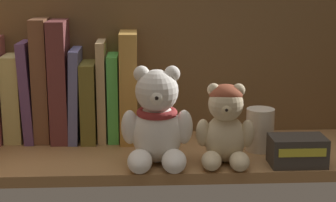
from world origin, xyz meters
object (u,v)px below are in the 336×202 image
Objects in this scene: book_8 at (103,89)px; teddy_bear_larger at (157,123)px; book_3 at (30,90)px; book_9 at (114,96)px; book_1 at (0,88)px; book_6 at (76,93)px; book_4 at (43,79)px; book_2 at (15,97)px; book_7 at (90,99)px; book_10 at (129,85)px; small_product_box at (297,151)px; pillar_candle at (260,130)px; teddy_bear_smaller at (225,126)px; book_5 at (61,80)px.

book_8 is 20.15cm from teddy_bear_larger.
book_3 and book_8 have the same top height.
book_1 is at bearing 180.00° from book_9.
book_4 is at bearing 180.00° from book_6.
book_2 is 1.00× the size of book_9.
book_7 is 0.72× the size of book_10.
book_7 is 0.79× the size of book_8.
small_product_box is at bearing -29.87° from book_9.
pillar_candle is 0.84× the size of small_product_box.
book_7 is at bearing 127.61° from teddy_bear_larger.
teddy_bear_smaller is (20.28, -17.27, -1.85)cm from book_9.
small_product_box is (24.61, -1.86, -4.88)cm from teddy_bear_larger.
book_4 is at bearing 153.29° from teddy_bear_smaller.
book_2 reaches higher than book_7.
teddy_bear_smaller is at bearing -45.15° from book_10.
book_1 is at bearing 151.23° from teddy_bear_larger.
pillar_candle is (7.70, 6.72, -2.71)cm from teddy_bear_smaller.
book_4 is 1.32× the size of book_6.
teddy_bear_larger is 2.14× the size of pillar_candle.
book_9 is 0.79× the size of book_10.
book_10 is at bearing 0.00° from book_9.
book_3 is 0.92× the size of book_10.
teddy_bear_larger is at bearing -161.84° from pillar_candle.
book_2 is 0.71× the size of book_4.
pillar_candle is (42.02, -10.55, -8.12)cm from book_4.
pillar_candle is (47.78, -10.55, -4.55)cm from book_2.
book_2 is at bearing 180.00° from book_9.
book_8 is 28.55cm from teddy_bear_smaller.
book_5 is at bearing 180.00° from book_7.
book_4 is 3.55cm from book_5.
book_5 reaches higher than book_6.
book_2 is 3.29cm from book_3.
book_5 is at bearing 0.00° from book_1.
book_7 is at bearing 145.50° from teddy_bear_smaller.
teddy_bear_smaller is (25.13, -17.27, -1.11)cm from book_7.
book_3 is 0.82× the size of book_4.
book_7 is at bearing 0.00° from book_1.
book_7 is at bearing 0.00° from book_5.
book_7 is at bearing 180.00° from book_8.
teddy_bear_smaller is 1.48× the size of small_product_box.
book_6 reaches higher than book_7.
book_8 reaches higher than pillar_candle.
book_9 is at bearing 0.00° from book_6.
book_10 is at bearing 0.00° from book_5.
book_5 reaches higher than book_8.
book_6 is at bearing 154.96° from small_product_box.
book_5 is at bearing 0.00° from book_2.
book_9 is at bearing 159.34° from pillar_candle.
small_product_box is (55.59, -18.88, -7.86)cm from book_1.
book_1 is 0.96× the size of book_10.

